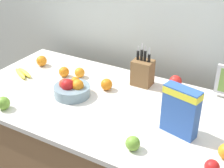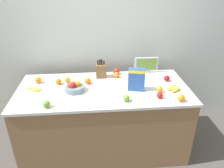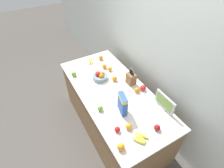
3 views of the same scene
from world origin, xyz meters
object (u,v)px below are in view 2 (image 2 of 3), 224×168
banana_bunch_left (33,89)px  orange_back_center (181,98)px  apple_rear (126,98)px  apple_near_bananas (46,104)px  orange_front_right (59,82)px  cereal_box (137,79)px  orange_front_center (160,89)px  banana_bunch_right (174,88)px  small_monitor (146,65)px  fruit_bowl (74,87)px  apple_rightmost (167,78)px  orange_near_bowl (67,80)px  orange_front_left (88,81)px  apple_leftmost (116,71)px  orange_by_cereal (38,80)px  knife_block (101,71)px  orange_mid_left (116,75)px  apple_front (160,95)px

banana_bunch_left → orange_back_center: bearing=-13.2°
apple_rear → banana_bunch_left: bearing=162.4°
apple_near_bananas → orange_front_right: (0.05, 0.50, -0.00)m
cereal_box → banana_bunch_left: cereal_box is taller
orange_front_center → banana_bunch_left: bearing=173.4°
banana_bunch_right → apple_near_bananas: 1.41m
small_monitor → banana_bunch_left: size_ratio=1.58×
small_monitor → fruit_bowl: 1.02m
small_monitor → apple_rightmost: bearing=-53.7°
cereal_box → orange_near_bowl: bearing=174.4°
apple_near_bananas → orange_front_left: (0.40, 0.49, -0.00)m
apple_leftmost → orange_by_cereal: bearing=-170.0°
apple_near_bananas → apple_rear: 0.81m
fruit_bowl → orange_by_cereal: fruit_bowl is taller
fruit_bowl → banana_bunch_left: (-0.47, 0.05, -0.03)m
orange_back_center → fruit_bowl: bearing=164.1°
apple_rear → orange_front_center: bearing=21.7°
banana_bunch_right → apple_rear: size_ratio=2.58×
small_monitor → knife_block: bearing=-171.8°
banana_bunch_right → orange_front_left: bearing=166.0°
apple_near_bananas → orange_front_left: 0.63m
cereal_box → orange_front_center: 0.28m
orange_front_center → orange_by_cereal: size_ratio=0.94×
apple_rear → orange_mid_left: same height
orange_front_center → knife_block: bearing=144.1°
banana_bunch_left → orange_front_center: (1.42, -0.16, 0.02)m
knife_block → orange_back_center: 1.04m
small_monitor → apple_rightmost: 0.35m
apple_front → orange_front_center: bearing=75.7°
apple_near_bananas → orange_back_center: orange_back_center is taller
apple_rear → cereal_box: bearing=57.5°
cereal_box → orange_front_left: cereal_box is taller
apple_leftmost → orange_front_right: 0.76m
apple_rightmost → orange_front_right: bearing=179.0°
knife_block → banana_bunch_left: size_ratio=1.45×
apple_rear → orange_by_cereal: bearing=152.9°
apple_near_bananas → orange_near_bowl: 0.57m
apple_rightmost → apple_near_bananas: bearing=-160.8°
apple_near_bananas → orange_mid_left: size_ratio=1.08×
knife_block → orange_front_left: 0.25m
small_monitor → apple_rear: small_monitor is taller
fruit_bowl → apple_near_bananas: bearing=-128.3°
apple_leftmost → orange_mid_left: bearing=-95.5°
knife_block → orange_back_center: size_ratio=3.56×
small_monitor → apple_rightmost: size_ratio=4.30×
fruit_bowl → apple_leftmost: bearing=38.4°
small_monitor → banana_bunch_left: small_monitor is taller
orange_back_center → orange_near_bowl: size_ratio=1.15×
apple_rightmost → orange_mid_left: apple_rightmost is taller
apple_rear → orange_front_right: size_ratio=1.01×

